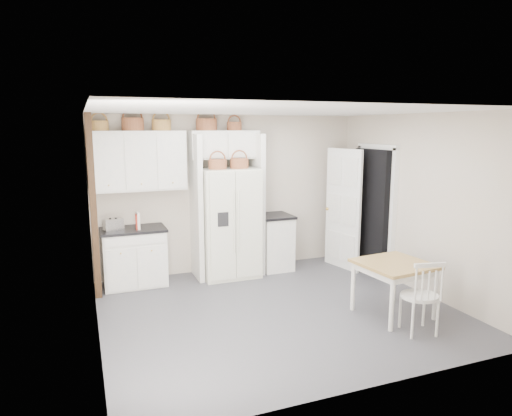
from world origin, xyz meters
name	(u,v)px	position (x,y,z in m)	size (l,w,h in m)	color
floor	(277,310)	(0.00, 0.00, 0.00)	(4.50, 4.50, 0.00)	#48494C
ceiling	(279,111)	(0.00, 0.00, 2.60)	(4.50, 4.50, 0.00)	white
wall_back	(230,193)	(0.00, 2.00, 1.30)	(4.50, 4.50, 0.00)	#BDAD95
wall_left	(93,228)	(-2.25, 0.00, 1.30)	(4.00, 4.00, 0.00)	#BDAD95
wall_right	(419,204)	(2.25, 0.00, 1.30)	(4.00, 4.00, 0.00)	#BDAD95
refrigerator	(229,223)	(-0.15, 1.64, 0.88)	(0.91, 0.73, 1.76)	silver
base_cab_left	(134,258)	(-1.65, 1.70, 0.43)	(0.92, 0.58, 0.85)	silver
base_cab_right	(274,243)	(0.68, 1.70, 0.45)	(0.51, 0.61, 0.90)	silver
dining_table	(393,289)	(1.33, -0.67, 0.35)	(0.84, 0.84, 0.70)	olive
windsor_chair	(420,296)	(1.29, -1.21, 0.45)	(0.44, 0.40, 0.90)	silver
counter_left	(133,230)	(-1.65, 1.70, 0.87)	(0.96, 0.62, 0.04)	black
counter_right	(274,216)	(0.68, 1.70, 0.92)	(0.55, 0.66, 0.04)	black
toaster	(113,225)	(-1.93, 1.63, 0.99)	(0.27, 0.15, 0.19)	silver
cookbook_red	(137,222)	(-1.60, 1.62, 1.01)	(0.03, 0.15, 0.23)	#9F2214
cookbook_cream	(138,221)	(-1.58, 1.62, 1.02)	(0.04, 0.17, 0.26)	beige
basket_upper_a	(99,126)	(-2.04, 1.83, 2.42)	(0.26, 0.26, 0.15)	brown
basket_upper_b	(133,124)	(-1.56, 1.83, 2.44)	(0.32, 0.32, 0.19)	brown
basket_upper_c	(161,125)	(-1.14, 1.83, 2.43)	(0.29, 0.29, 0.17)	brown
basket_bridge_a	(206,125)	(-0.44, 1.83, 2.44)	(0.33, 0.33, 0.19)	brown
basket_bridge_b	(234,126)	(0.03, 1.83, 2.42)	(0.24, 0.24, 0.14)	brown
basket_fridge_a	(218,164)	(-0.35, 1.54, 1.84)	(0.28, 0.28, 0.15)	brown
basket_fridge_b	(239,163)	(0.01, 1.54, 1.84)	(0.29, 0.29, 0.16)	brown
upper_cabinet	(139,161)	(-1.50, 1.83, 1.90)	(1.40, 0.34, 0.90)	silver
bridge_cabinet	(224,145)	(-0.15, 1.83, 2.12)	(1.12, 0.34, 0.45)	silver
fridge_panel_left	(196,208)	(-0.66, 1.70, 1.15)	(0.08, 0.60, 2.30)	silver
fridge_panel_right	(257,204)	(0.36, 1.70, 1.15)	(0.08, 0.60, 2.30)	silver
trim_post	(93,208)	(-2.20, 1.35, 1.30)	(0.09, 0.09, 2.60)	black
doorway_void	(372,211)	(2.16, 1.00, 1.02)	(0.18, 0.85, 2.05)	black
door_slab	(343,209)	(1.80, 1.33, 1.02)	(0.80, 0.04, 2.05)	white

